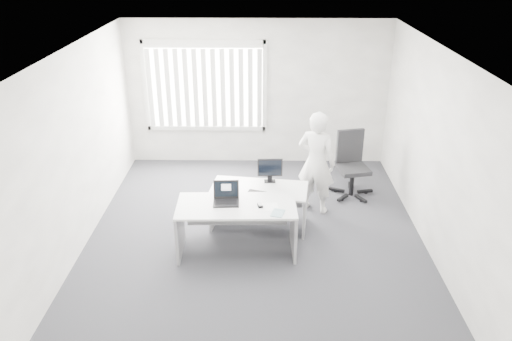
{
  "coord_description": "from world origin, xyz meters",
  "views": [
    {
      "loc": [
        0.1,
        -6.29,
        4.08
      ],
      "look_at": [
        0.01,
        0.15,
        1.09
      ],
      "focal_mm": 35.0,
      "sensor_mm": 36.0,
      "label": 1
    }
  ],
  "objects_px": {
    "person": "(316,163)",
    "desk_far": "(259,198)",
    "office_chair": "(351,175)",
    "laptop": "(226,195)",
    "desk_near": "(237,218)",
    "monitor": "(270,170)"
  },
  "relations": [
    {
      "from": "desk_near",
      "to": "person",
      "type": "height_order",
      "value": "person"
    },
    {
      "from": "desk_near",
      "to": "monitor",
      "type": "bearing_deg",
      "value": 61.27
    },
    {
      "from": "office_chair",
      "to": "person",
      "type": "relative_size",
      "value": 0.67
    },
    {
      "from": "desk_near",
      "to": "desk_far",
      "type": "relative_size",
      "value": 1.09
    },
    {
      "from": "desk_near",
      "to": "desk_far",
      "type": "height_order",
      "value": "desk_near"
    },
    {
      "from": "laptop",
      "to": "desk_far",
      "type": "bearing_deg",
      "value": 53.63
    },
    {
      "from": "desk_far",
      "to": "laptop",
      "type": "distance_m",
      "value": 0.91
    },
    {
      "from": "laptop",
      "to": "monitor",
      "type": "relative_size",
      "value": 0.93
    },
    {
      "from": "office_chair",
      "to": "laptop",
      "type": "relative_size",
      "value": 3.2
    },
    {
      "from": "desk_near",
      "to": "person",
      "type": "xyz_separation_m",
      "value": [
        1.22,
        1.24,
        0.31
      ]
    },
    {
      "from": "laptop",
      "to": "monitor",
      "type": "distance_m",
      "value": 1.08
    },
    {
      "from": "desk_near",
      "to": "laptop",
      "type": "bearing_deg",
      "value": 164.08
    },
    {
      "from": "monitor",
      "to": "laptop",
      "type": "bearing_deg",
      "value": -126.74
    },
    {
      "from": "person",
      "to": "monitor",
      "type": "xyz_separation_m",
      "value": [
        -0.74,
        -0.31,
        0.0
      ]
    },
    {
      "from": "person",
      "to": "desk_near",
      "type": "bearing_deg",
      "value": 70.1
    },
    {
      "from": "desk_near",
      "to": "person",
      "type": "bearing_deg",
      "value": 43.83
    },
    {
      "from": "desk_far",
      "to": "office_chair",
      "type": "relative_size",
      "value": 1.34
    },
    {
      "from": "laptop",
      "to": "monitor",
      "type": "height_order",
      "value": "monitor"
    },
    {
      "from": "desk_near",
      "to": "monitor",
      "type": "relative_size",
      "value": 4.36
    },
    {
      "from": "desk_far",
      "to": "person",
      "type": "relative_size",
      "value": 0.9
    },
    {
      "from": "person",
      "to": "office_chair",
      "type": "bearing_deg",
      "value": -115.12
    },
    {
      "from": "person",
      "to": "desk_far",
      "type": "bearing_deg",
      "value": 54.81
    }
  ]
}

